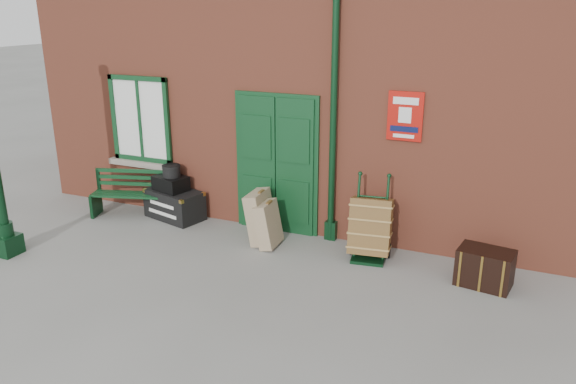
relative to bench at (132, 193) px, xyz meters
The scene contains 10 objects.
ground 3.13m from the bench, 20.18° to the right, with size 80.00×80.00×0.00m, color gray.
station_building 4.17m from the bench, 39.78° to the left, with size 10.30×4.30×4.36m.
bench is the anchor object (origin of this frame).
houdini_trunk 0.80m from the bench, 13.35° to the left, with size 1.01×0.55×0.50m, color black.
strongbox 0.76m from the bench, 14.26° to the left, with size 0.55×0.40×0.25m, color black.
hatbox 0.87m from the bench, 13.70° to the left, with size 0.30×0.30×0.20m, color black.
suitcase_back 2.58m from the bench, ahead, with size 0.23×0.57×0.80m, color tan.
suitcase_front 2.77m from the bench, ahead, with size 0.20×0.51×0.68m, color tan.
porter_trolley 4.30m from the bench, ahead, with size 0.67×0.71×1.22m.
dark_trunk 5.94m from the bench, ahead, with size 0.69×0.45×0.50m, color black.
Camera 1 is at (3.29, -6.38, 3.55)m, focal length 35.00 mm.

